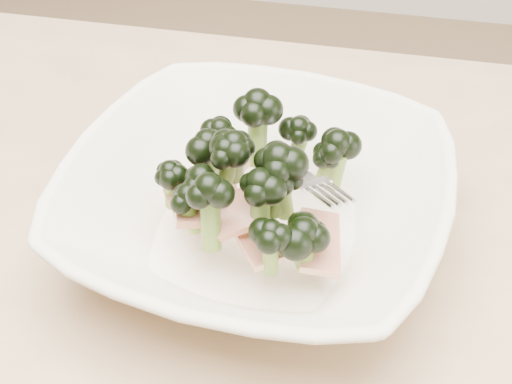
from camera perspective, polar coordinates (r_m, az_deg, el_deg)
dining_table at (r=0.64m, az=-7.83°, el=-13.67°), size 1.20×0.80×0.75m
broccoli_dish at (r=0.56m, az=0.01°, el=-0.71°), size 0.33×0.33×0.12m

